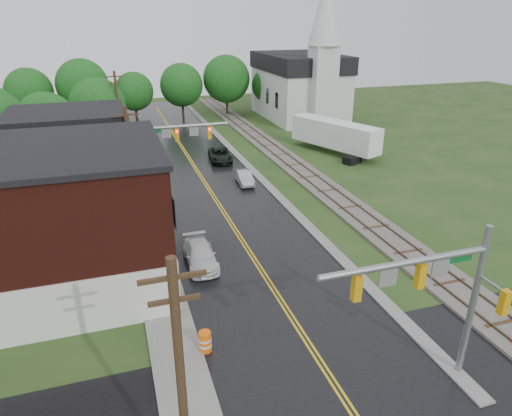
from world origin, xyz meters
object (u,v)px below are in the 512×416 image
traffic_signal_near (435,284)px  suv_dark (220,155)px  church (302,80)px  utility_pole_b (131,166)px  pickup_white (200,255)px  brick_building (35,223)px  sedan_silver (244,178)px  semi_trailer (335,135)px  traffic_signal_far (168,142)px  utility_pole_c (119,110)px  utility_pole_a (181,386)px  tree_left_c (49,123)px  tree_left_e (99,107)px  construction_barrel (205,342)px

traffic_signal_near → suv_dark: size_ratio=1.51×
church → utility_pole_b: (-26.80, -31.74, -1.11)m
pickup_white → brick_building: bearing=-179.5°
sedan_silver → semi_trailer: 14.52m
utility_pole_b → traffic_signal_far: bearing=56.3°
traffic_signal_far → suv_dark: 12.13m
utility_pole_c → brick_building: bearing=-101.1°
utility_pole_a → tree_left_c: bearing=100.0°
brick_building → sedan_silver: brick_building is taller
utility_pole_c → tree_left_c: bearing=-149.8°
utility_pole_b → pickup_white: utility_pole_b is taller
sedan_silver → church: bearing=60.3°
utility_pole_c → tree_left_e: size_ratio=1.10×
utility_pole_c → construction_barrel: size_ratio=8.49×
utility_pole_b → construction_barrel: size_ratio=8.49×
utility_pole_a → pickup_white: utility_pole_a is taller
tree_left_e → sedan_silver: size_ratio=2.23×
suv_dark → brick_building: bearing=-120.1°
brick_building → traffic_signal_far: size_ratio=1.95×
utility_pole_b → tree_left_c: (-7.05, 17.90, -0.21)m
brick_building → utility_pole_a: size_ratio=1.59×
tree_left_e → construction_barrel: 39.53m
construction_barrel → pickup_white: bearing=80.2°
tree_left_c → suv_dark: bearing=-12.1°
sedan_silver → construction_barrel: bearing=-107.5°
utility_pole_a → brick_building: bearing=110.7°
utility_pole_a → tree_left_c: (-7.05, 39.90, -0.21)m
church → traffic_signal_far: 35.59m
utility_pole_b → utility_pole_a: bearing=-90.0°
semi_trailer → construction_barrel: 35.47m
traffic_signal_far → pickup_white: (0.03, -12.08, -4.32)m
tree_left_e → tree_left_c: bearing=-129.8°
utility_pole_c → suv_dark: (9.87, -7.73, -4.05)m
traffic_signal_far → suv_dark: size_ratio=1.51×
utility_pole_c → tree_left_c: (-7.05, -4.10, -0.21)m
traffic_signal_far → tree_left_c: tree_left_c is taller
tree_left_e → traffic_signal_near: bearing=-74.3°
utility_pole_c → church: bearing=20.0°
utility_pole_a → utility_pole_c: same height
traffic_signal_near → utility_pole_c: utility_pole_c is taller
utility_pole_a → semi_trailer: (23.07, 35.26, -2.54)m
traffic_signal_far → suv_dark: traffic_signal_far is taller
utility_pole_c → pickup_white: 29.56m
pickup_white → construction_barrel: size_ratio=4.22×
brick_building → utility_pole_c: utility_pole_c is taller
semi_trailer → construction_barrel: size_ratio=10.79×
church → semi_trailer: church is taller
traffic_signal_near → utility_pole_a: (-10.27, -2.00, -0.25)m
semi_trailer → utility_pole_b: bearing=-150.1°
utility_pole_b → construction_barrel: (1.96, -15.20, -4.19)m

